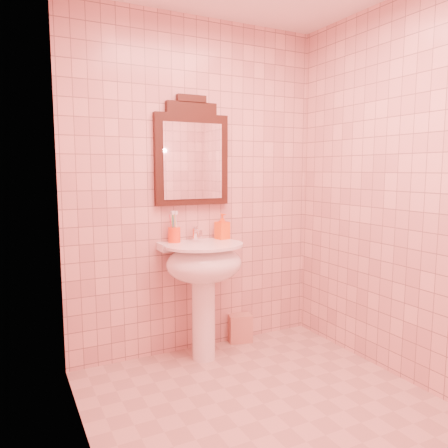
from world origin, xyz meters
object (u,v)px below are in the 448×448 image
toothbrush_cup (174,235)px  soap_dispenser (222,226)px  mirror (192,155)px  pedestal_sink (204,271)px  towel (240,328)px

toothbrush_cup → soap_dispenser: toothbrush_cup is taller
mirror → toothbrush_cup: bearing=-163.2°
pedestal_sink → mirror: bearing=90.0°
toothbrush_cup → pedestal_sink: bearing=-42.3°
pedestal_sink → toothbrush_cup: toothbrush_cup is taller
mirror → toothbrush_cup: size_ratio=3.87×
pedestal_sink → towel: pedestal_sink is taller
towel → toothbrush_cup: bearing=-178.2°
towel → mirror: bearing=175.3°
pedestal_sink → towel: (0.40, 0.17, -0.55)m
mirror → soap_dispenser: 0.58m
mirror → soap_dispenser: mirror is taller
toothbrush_cup → soap_dispenser: size_ratio=1.05×
mirror → towel: 1.44m
pedestal_sink → mirror: size_ratio=1.08×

